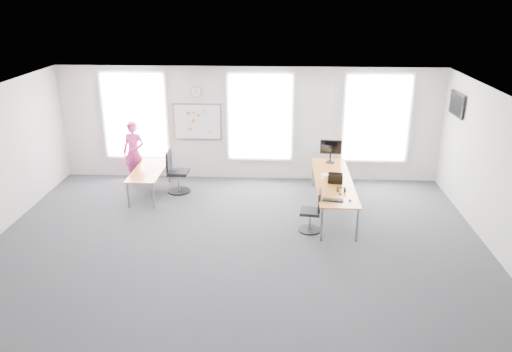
# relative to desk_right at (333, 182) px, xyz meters

# --- Properties ---
(floor) EXTENTS (10.00, 10.00, 0.00)m
(floor) POSITION_rel_desk_right_xyz_m (-2.06, -1.93, -0.71)
(floor) COLOR #26262B
(floor) RESTS_ON ground
(ceiling) EXTENTS (10.00, 10.00, 0.00)m
(ceiling) POSITION_rel_desk_right_xyz_m (-2.06, -1.93, 2.29)
(ceiling) COLOR white
(ceiling) RESTS_ON ground
(wall_back) EXTENTS (10.00, 0.00, 10.00)m
(wall_back) POSITION_rel_desk_right_xyz_m (-2.06, 2.07, 0.79)
(wall_back) COLOR silver
(wall_back) RESTS_ON ground
(wall_front) EXTENTS (10.00, 0.00, 10.00)m
(wall_front) POSITION_rel_desk_right_xyz_m (-2.06, -5.93, 0.79)
(wall_front) COLOR silver
(wall_front) RESTS_ON ground
(wall_right) EXTENTS (0.00, 10.00, 10.00)m
(wall_right) POSITION_rel_desk_right_xyz_m (2.94, -1.93, 0.79)
(wall_right) COLOR silver
(wall_right) RESTS_ON ground
(window_left) EXTENTS (1.60, 0.06, 2.20)m
(window_left) POSITION_rel_desk_right_xyz_m (-5.06, 2.04, 0.99)
(window_left) COLOR silver
(window_left) RESTS_ON wall_back
(window_mid) EXTENTS (1.60, 0.06, 2.20)m
(window_mid) POSITION_rel_desk_right_xyz_m (-1.76, 2.04, 0.99)
(window_mid) COLOR silver
(window_mid) RESTS_ON wall_back
(window_right) EXTENTS (1.60, 0.06, 2.20)m
(window_right) POSITION_rel_desk_right_xyz_m (1.24, 2.04, 0.99)
(window_right) COLOR silver
(window_right) RESTS_ON wall_back
(desk_right) EXTENTS (0.83, 3.13, 0.76)m
(desk_right) POSITION_rel_desk_right_xyz_m (0.00, 0.00, 0.00)
(desk_right) COLOR orange
(desk_right) RESTS_ON ground
(desk_left) EXTENTS (0.72, 1.80, 0.66)m
(desk_left) POSITION_rel_desk_right_xyz_m (-4.45, 0.76, -0.11)
(desk_left) COLOR orange
(desk_left) RESTS_ON ground
(chair_right) EXTENTS (0.48, 0.48, 0.91)m
(chair_right) POSITION_rel_desk_right_xyz_m (-0.51, -1.06, -0.31)
(chair_right) COLOR black
(chair_right) RESTS_ON ground
(chair_left) EXTENTS (0.58, 0.58, 1.08)m
(chair_left) POSITION_rel_desk_right_xyz_m (-3.83, 0.97, -0.24)
(chair_left) COLOR black
(chair_left) RESTS_ON ground
(person) EXTENTS (0.66, 0.50, 1.65)m
(person) POSITION_rel_desk_right_xyz_m (-5.03, 1.58, 0.11)
(person) COLOR #E9368B
(person) RESTS_ON ground
(whiteboard) EXTENTS (1.20, 0.03, 0.90)m
(whiteboard) POSITION_rel_desk_right_xyz_m (-3.41, 2.04, 0.84)
(whiteboard) COLOR white
(whiteboard) RESTS_ON wall_back
(wall_clock) EXTENTS (0.30, 0.04, 0.30)m
(wall_clock) POSITION_rel_desk_right_xyz_m (-3.41, 2.04, 1.64)
(wall_clock) COLOR gray
(wall_clock) RESTS_ON wall_back
(tv) EXTENTS (0.06, 0.90, 0.55)m
(tv) POSITION_rel_desk_right_xyz_m (2.89, 1.07, 1.59)
(tv) COLOR black
(tv) RESTS_ON wall_right
(keyboard) EXTENTS (0.44, 0.22, 0.02)m
(keyboard) POSITION_rel_desk_right_xyz_m (-0.12, -1.19, 0.06)
(keyboard) COLOR black
(keyboard) RESTS_ON desk_right
(mouse) EXTENTS (0.09, 0.11, 0.04)m
(mouse) POSITION_rel_desk_right_xyz_m (0.22, -1.20, 0.07)
(mouse) COLOR black
(mouse) RESTS_ON desk_right
(lens_cap) EXTENTS (0.07, 0.07, 0.01)m
(lens_cap) POSITION_rel_desk_right_xyz_m (0.07, -0.87, 0.05)
(lens_cap) COLOR black
(lens_cap) RESTS_ON desk_right
(headphones) EXTENTS (0.19, 0.10, 0.11)m
(headphones) POSITION_rel_desk_right_xyz_m (0.09, -0.71, 0.10)
(headphones) COLOR black
(headphones) RESTS_ON desk_right
(laptop_sleeve) EXTENTS (0.33, 0.22, 0.26)m
(laptop_sleeve) POSITION_rel_desk_right_xyz_m (0.01, -0.27, 0.18)
(laptop_sleeve) COLOR black
(laptop_sleeve) RESTS_ON desk_right
(paper_stack) EXTENTS (0.35, 0.29, 0.10)m
(paper_stack) POSITION_rel_desk_right_xyz_m (-0.10, 0.09, 0.10)
(paper_stack) COLOR beige
(paper_stack) RESTS_ON desk_right
(monitor) EXTENTS (0.53, 0.22, 0.59)m
(monitor) POSITION_rel_desk_right_xyz_m (0.03, 1.20, 0.40)
(monitor) COLOR black
(monitor) RESTS_ON desk_right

